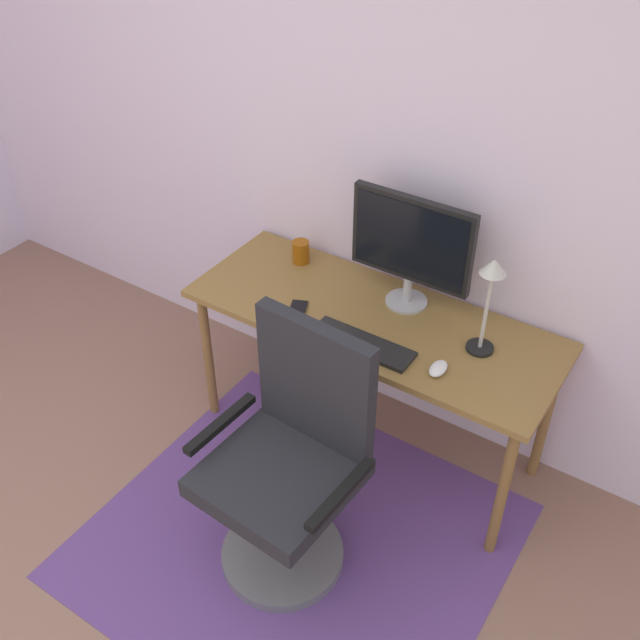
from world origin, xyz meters
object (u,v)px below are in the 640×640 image
(monitor, at_px, (411,243))
(coffee_cup, at_px, (301,252))
(office_chair, at_px, (290,470))
(keyboard, at_px, (362,344))
(desk_lamp, at_px, (490,289))
(desk, at_px, (372,330))
(computer_mouse, at_px, (438,368))
(cell_phone, at_px, (297,310))

(monitor, xyz_separation_m, coffee_cup, (-0.56, 0.01, -0.24))
(monitor, relative_size, office_chair, 0.50)
(keyboard, distance_m, office_chair, 0.57)
(monitor, height_order, desk_lamp, monitor)
(desk, relative_size, desk_lamp, 3.77)
(keyboard, relative_size, computer_mouse, 4.13)
(keyboard, height_order, cell_phone, keyboard)
(computer_mouse, relative_size, cell_phone, 0.74)
(keyboard, bearing_deg, computer_mouse, 4.15)
(monitor, height_order, coffee_cup, monitor)
(keyboard, relative_size, desk_lamp, 1.02)
(keyboard, distance_m, computer_mouse, 0.32)
(keyboard, xyz_separation_m, office_chair, (-0.01, -0.49, -0.28))
(cell_phone, bearing_deg, monitor, 17.25)
(desk_lamp, bearing_deg, computer_mouse, -110.30)
(desk_lamp, bearing_deg, monitor, 163.45)
(coffee_cup, xyz_separation_m, office_chair, (0.54, -0.86, -0.33))
(desk, relative_size, computer_mouse, 15.30)
(cell_phone, bearing_deg, computer_mouse, -25.22)
(desk, bearing_deg, keyboard, -72.74)
(desk, bearing_deg, coffee_cup, 160.02)
(cell_phone, distance_m, office_chair, 0.69)
(coffee_cup, relative_size, desk_lamp, 0.25)
(desk_lamp, distance_m, office_chair, 1.01)
(monitor, relative_size, computer_mouse, 5.10)
(coffee_cup, height_order, office_chair, office_chair)
(cell_phone, distance_m, desk_lamp, 0.82)
(desk, relative_size, cell_phone, 11.37)
(desk, bearing_deg, monitor, 66.53)
(monitor, distance_m, keyboard, 0.45)
(cell_phone, relative_size, desk_lamp, 0.33)
(desk, height_order, computer_mouse, computer_mouse)
(cell_phone, xyz_separation_m, desk_lamp, (0.74, 0.19, 0.29))
(coffee_cup, bearing_deg, monitor, -1.52)
(desk, height_order, office_chair, office_chair)
(office_chair, bearing_deg, monitor, 91.98)
(desk, xyz_separation_m, keyboard, (0.06, -0.19, 0.08))
(computer_mouse, bearing_deg, desk, 156.61)
(desk, distance_m, office_chair, 0.71)
(desk_lamp, bearing_deg, desk, -174.22)
(monitor, distance_m, office_chair, 1.02)
(keyboard, bearing_deg, monitor, 88.06)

